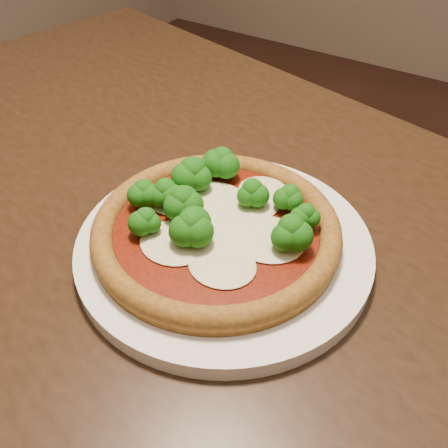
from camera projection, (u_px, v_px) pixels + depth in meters
The scene contains 4 objects.
floor at pixel (345, 427), 1.17m from camera, with size 4.00×4.00×0.00m, color black.
dining_table at pixel (202, 256), 0.68m from camera, with size 1.43×0.99×0.75m.
plate at pixel (224, 245), 0.54m from camera, with size 0.32×0.32×0.02m, color white.
pizza at pixel (216, 221), 0.53m from camera, with size 0.26×0.26×0.06m.
Camera 1 is at (0.07, -0.63, 1.13)m, focal length 40.00 mm.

